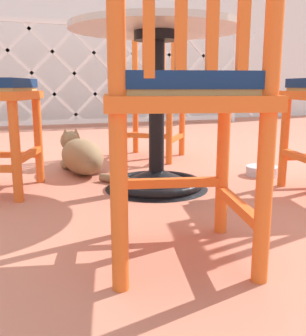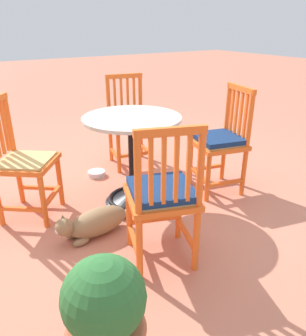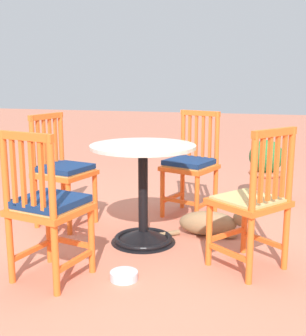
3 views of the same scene
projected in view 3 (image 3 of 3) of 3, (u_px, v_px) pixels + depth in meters
ground_plane at (147, 249)px, 3.15m from camera, size 24.00×24.00×0.00m
cafe_table at (143, 205)px, 3.23m from camera, size 0.76×0.76×0.73m
orange_chair_by_planter at (191, 166)px, 3.84m from camera, size 0.51×0.51×0.91m
orange_chair_facing_out at (63, 172)px, 3.58m from camera, size 0.48×0.48×0.91m
orange_chair_near_fence at (48, 208)px, 2.60m from camera, size 0.48×0.48×0.91m
orange_chair_tucked_in at (252, 203)px, 2.75m from camera, size 0.56×0.56×0.91m
tabby_cat at (213, 224)px, 3.40m from camera, size 0.34×0.71×0.23m
terracotta_planter at (265, 170)px, 4.22m from camera, size 0.32×0.32×0.62m
pet_water_bowl at (124, 276)px, 2.67m from camera, size 0.17×0.17×0.05m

